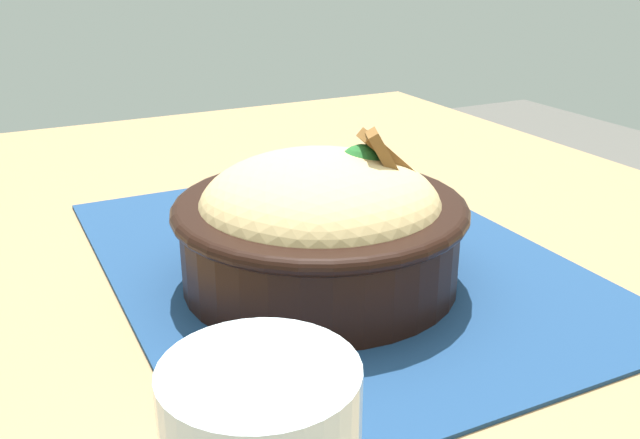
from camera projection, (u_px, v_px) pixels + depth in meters
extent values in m
cube|color=#99754C|center=(330.00, 255.00, 0.63)|extent=(1.07, 0.82, 0.03)
cylinder|color=olive|center=(380.00, 304.00, 1.30)|extent=(0.04, 0.04, 0.70)
cube|color=navy|center=(333.00, 260.00, 0.58)|extent=(0.45, 0.35, 0.00)
cylinder|color=black|center=(320.00, 241.00, 0.53)|extent=(0.21, 0.21, 0.07)
torus|color=black|center=(320.00, 208.00, 0.52)|extent=(0.22, 0.22, 0.01)
ellipsoid|color=tan|center=(320.00, 207.00, 0.52)|extent=(0.24, 0.24, 0.08)
sphere|color=#205E26|center=(362.00, 171.00, 0.53)|extent=(0.04, 0.04, 0.04)
cylinder|color=orange|center=(317.00, 174.00, 0.53)|extent=(0.03, 0.02, 0.01)
cylinder|color=orange|center=(252.00, 195.00, 0.49)|extent=(0.01, 0.03, 0.01)
cylinder|color=orange|center=(293.00, 179.00, 0.52)|extent=(0.02, 0.03, 0.01)
cube|color=brown|center=(395.00, 163.00, 0.51)|extent=(0.03, 0.04, 0.05)
cube|color=brown|center=(391.00, 158.00, 0.52)|extent=(0.03, 0.05, 0.04)
cube|color=#BBBBBB|center=(304.00, 204.00, 0.70)|extent=(0.02, 0.07, 0.00)
cube|color=#BBBBBB|center=(263.00, 208.00, 0.69)|extent=(0.01, 0.01, 0.00)
cube|color=#BBBBBB|center=(244.00, 210.00, 0.68)|extent=(0.03, 0.03, 0.00)
cube|color=#BBBBBB|center=(216.00, 209.00, 0.68)|extent=(0.01, 0.02, 0.00)
cube|color=#BBBBBB|center=(217.00, 211.00, 0.68)|extent=(0.01, 0.02, 0.00)
cube|color=#BBBBBB|center=(218.00, 213.00, 0.67)|extent=(0.01, 0.02, 0.00)
cube|color=#BBBBBB|center=(219.00, 215.00, 0.67)|extent=(0.01, 0.02, 0.00)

